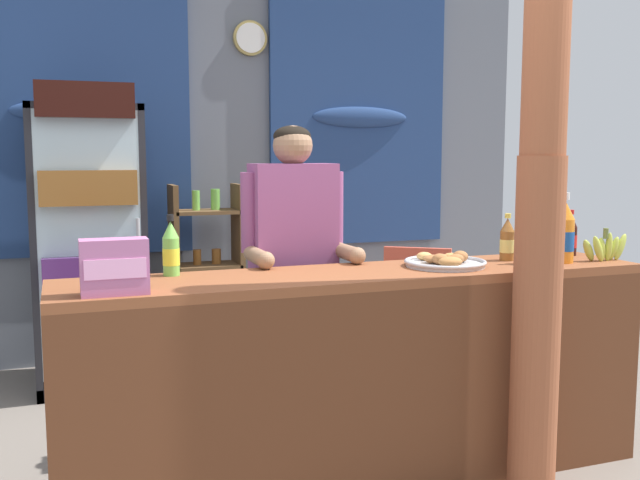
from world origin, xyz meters
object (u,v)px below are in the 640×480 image
stall_counter (372,361)px  pastry_tray (445,262)px  bottle_shelf_rack (207,271)px  shopkeeper (294,247)px  plastic_lawn_chair (419,302)px  timber_post (542,171)px  soda_bottle_lime_soda (171,250)px  soda_bottle_water (534,243)px  soda_bottle_iced_tea (507,241)px  snack_box_wafer (114,267)px  soda_bottle_cola (570,236)px  banana_bunch (605,248)px  soda_bottle_orange_soda (564,233)px  drink_fridge (88,224)px

stall_counter → pastry_tray: size_ratio=7.04×
bottle_shelf_rack → shopkeeper: 1.58m
plastic_lawn_chair → shopkeeper: size_ratio=0.55×
timber_post → shopkeeper: size_ratio=1.82×
bottle_shelf_rack → soda_bottle_lime_soda: 1.94m
soda_bottle_water → soda_bottle_iced_tea: 0.14m
soda_bottle_water → pastry_tray: size_ratio=0.63×
stall_counter → snack_box_wafer: size_ratio=10.93×
timber_post → soda_bottle_lime_soda: timber_post is taller
soda_bottle_cola → banana_bunch: bearing=-81.2°
stall_counter → soda_bottle_water: size_ratio=11.13×
stall_counter → banana_bunch: banana_bunch is taller
stall_counter → plastic_lawn_chair: 1.63m
soda_bottle_lime_soda → soda_bottle_orange_soda: bearing=-8.5°
timber_post → pastry_tray: (-0.21, 0.38, -0.41)m
timber_post → plastic_lawn_chair: size_ratio=3.32×
bottle_shelf_rack → pastry_tray: size_ratio=3.36×
drink_fridge → shopkeeper: bearing=-56.0°
shopkeeper → soda_bottle_orange_soda: 1.27m
plastic_lawn_chair → soda_bottle_iced_tea: bearing=-97.8°
drink_fridge → banana_bunch: (2.26, -1.90, -0.02)m
soda_bottle_water → soda_bottle_lime_soda: size_ratio=0.92×
plastic_lawn_chair → banana_bunch: (0.27, -1.33, 0.50)m
bottle_shelf_rack → pastry_tray: (0.69, -2.01, 0.31)m
shopkeeper → soda_bottle_lime_soda: (-0.63, -0.28, 0.05)m
plastic_lawn_chair → timber_post: bearing=-101.3°
bottle_shelf_rack → shopkeeper: shopkeeper is taller
soda_bottle_orange_soda → soda_bottle_iced_tea: size_ratio=1.46×
soda_bottle_cola → banana_bunch: soda_bottle_cola is taller
bottle_shelf_rack → soda_bottle_lime_soda: bearing=-105.4°
soda_bottle_cola → soda_bottle_lime_soda: bearing=177.9°
stall_counter → soda_bottle_iced_tea: soda_bottle_iced_tea is taller
timber_post → soda_bottle_orange_soda: bearing=39.7°
plastic_lawn_chair → soda_bottle_orange_soda: size_ratio=2.64×
soda_bottle_cola → pastry_tray: (-0.77, -0.11, -0.07)m
plastic_lawn_chair → shopkeeper: (-1.10, -0.76, 0.50)m
soda_bottle_cola → plastic_lawn_chair: bearing=102.1°
stall_counter → soda_bottle_iced_tea: size_ratio=11.54×
soda_bottle_cola → pastry_tray: 0.78m
drink_fridge → soda_bottle_cola: (2.23, -1.69, 0.02)m
banana_bunch → soda_bottle_lime_soda: bearing=171.9°
soda_bottle_lime_soda → soda_bottle_iced_tea: bearing=-4.2°
timber_post → snack_box_wafer: (-1.65, 0.22, -0.34)m
bottle_shelf_rack → shopkeeper: bearing=-85.4°
timber_post → soda_bottle_water: timber_post is taller
pastry_tray → soda_bottle_orange_soda: bearing=-7.8°
soda_bottle_cola → pastry_tray: soda_bottle_cola is taller
drink_fridge → timber_post: bearing=-52.6°
snack_box_wafer → soda_bottle_cola: bearing=7.0°
soda_bottle_iced_tea → bottle_shelf_rack: bearing=118.6°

